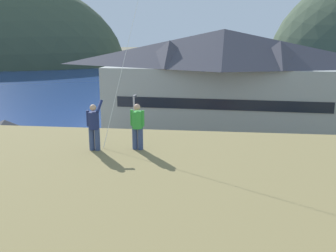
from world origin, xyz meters
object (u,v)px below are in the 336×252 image
object	(u,v)px
moored_boat_outer_mooring	(175,111)
person_kite_flyer	(94,125)
parked_car_corner_spot	(197,172)
moored_boat_wharfside	(125,111)
parked_car_back_row_right	(289,177)
parked_car_front_row_silver	(194,199)
parking_light_pole	(134,124)
storage_shed_near_lot	(8,155)
person_companion	(137,125)
wharf_dock	(154,108)
parked_car_front_row_red	(138,163)
harbor_lodge	(223,80)
parked_car_mid_row_center	(49,201)

from	to	relation	value
moored_boat_outer_mooring	person_kite_flyer	size ratio (longest dim) A/B	4.30
parked_car_corner_spot	person_kite_flyer	world-z (taller)	person_kite_flyer
moored_boat_wharfside	parked_car_back_row_right	world-z (taller)	moored_boat_wharfside
parked_car_front_row_silver	parking_light_pole	world-z (taller)	parking_light_pole
storage_shed_near_lot	parked_car_corner_spot	xyz separation A→B (m)	(13.53, 2.89, -1.74)
person_companion	wharf_dock	bearing A→B (deg)	97.97
parked_car_front_row_red	wharf_dock	bearing A→B (deg)	95.96
harbor_lodge	person_companion	xyz separation A→B (m)	(-3.93, -29.26, 1.77)
parked_car_corner_spot	storage_shed_near_lot	bearing A→B (deg)	-167.96
wharf_dock	parked_car_front_row_red	world-z (taller)	parked_car_front_row_red
wharf_dock	moored_boat_wharfside	size ratio (longest dim) A/B	2.12
harbor_lodge	parked_car_corner_spot	bearing A→B (deg)	-97.92
parked_car_mid_row_center	person_kite_flyer	distance (m)	11.96
wharf_dock	person_kite_flyer	size ratio (longest dim) A/B	8.09
moored_boat_wharfside	parked_car_front_row_red	world-z (taller)	moored_boat_wharfside
storage_shed_near_lot	person_kite_flyer	bearing A→B (deg)	-47.95
moored_boat_outer_mooring	storage_shed_near_lot	bearing A→B (deg)	-109.06
parked_car_front_row_red	person_kite_flyer	size ratio (longest dim) A/B	2.26
moored_boat_outer_mooring	parking_light_pole	world-z (taller)	parking_light_pole
wharf_dock	moored_boat_wharfside	xyz separation A→B (m)	(-3.44, -4.50, 0.37)
wharf_dock	parked_car_front_row_red	xyz separation A→B (m)	(2.83, -27.09, 0.71)
harbor_lodge	person_kite_flyer	distance (m)	30.11
harbor_lodge	person_kite_flyer	bearing A→B (deg)	-100.57
wharf_dock	parked_car_corner_spot	size ratio (longest dim) A/B	3.55
parked_car_front_row_silver	parked_car_back_row_right	bearing A→B (deg)	34.20
parked_car_back_row_right	parked_car_front_row_silver	bearing A→B (deg)	-145.80
storage_shed_near_lot	parked_car_front_row_silver	bearing A→B (deg)	-8.69
harbor_lodge	wharf_dock	distance (m)	17.39
moored_boat_wharfside	parked_car_front_row_silver	world-z (taller)	moored_boat_wharfside
parked_car_mid_row_center	wharf_dock	bearing A→B (deg)	87.70
parked_car_back_row_right	parked_car_mid_row_center	bearing A→B (deg)	-159.38
wharf_dock	parked_car_front_row_silver	distance (m)	34.28
moored_boat_wharfside	person_kite_flyer	size ratio (longest dim) A/B	3.82
harbor_lodge	person_companion	bearing A→B (deg)	-97.65
parked_car_mid_row_center	parked_car_front_row_red	world-z (taller)	same
parked_car_mid_row_center	person_kite_flyer	xyz separation A→B (m)	(5.73, -7.84, 6.98)
harbor_lodge	parked_car_front_row_red	world-z (taller)	harbor_lodge
moored_boat_outer_mooring	parked_car_front_row_silver	bearing A→B (deg)	-82.06
parked_car_back_row_right	person_kite_flyer	size ratio (longest dim) A/B	2.27
moored_boat_wharfside	parking_light_pole	distance (m)	20.52
storage_shed_near_lot	parked_car_back_row_right	world-z (taller)	storage_shed_near_lot
parked_car_corner_spot	parking_light_pole	bearing A→B (deg)	142.62
parked_car_mid_row_center	parked_car_back_row_right	xyz separation A→B (m)	(15.87, 5.97, 0.00)
harbor_lodge	moored_boat_outer_mooring	distance (m)	12.27
parked_car_front_row_red	parking_light_pole	size ratio (longest dim) A/B	0.70
harbor_lodge	parking_light_pole	bearing A→B (deg)	-125.55
parked_car_front_row_silver	person_companion	size ratio (longest dim) A/B	2.43
wharf_dock	person_companion	bearing A→B (deg)	-82.03
storage_shed_near_lot	wharf_dock	xyz separation A→B (m)	(5.82, 31.33, -2.46)
moored_boat_outer_mooring	person_kite_flyer	world-z (taller)	person_kite_flyer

